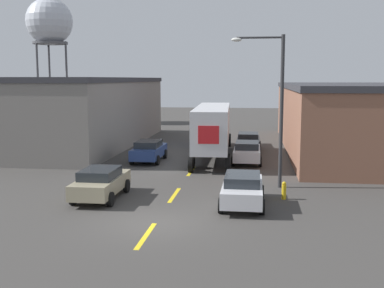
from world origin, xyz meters
TOP-DOWN VIEW (x-y plane):
  - ground_plane at (0.00, 0.00)m, footprint 160.00×160.00m
  - road_centerline at (0.00, 4.91)m, footprint 0.20×16.07m
  - warehouse_left at (-11.89, 22.80)m, footprint 10.76×24.10m
  - warehouse_right at (12.97, 22.49)m, footprint 12.92×27.39m
  - semi_truck at (0.89, 17.49)m, footprint 3.26×14.96m
  - parked_car_right_near at (3.50, 3.30)m, footprint 2.04×4.58m
  - parked_car_right_mid at (3.50, 14.92)m, footprint 2.04×4.58m
  - parked_car_left_near at (-3.50, 3.77)m, footprint 2.04×4.58m
  - parked_car_right_far at (3.50, 20.60)m, footprint 2.04×4.58m
  - parked_car_left_far at (-3.50, 14.66)m, footprint 2.04×4.58m
  - water_tower at (-23.06, 42.99)m, footprint 6.09×6.09m
  - street_lamp at (5.09, 7.43)m, footprint 2.83×0.32m
  - fire_hydrant at (5.50, 4.77)m, footprint 0.22×0.22m

SIDE VIEW (x-z plane):
  - ground_plane at x=0.00m, z-range 0.00..0.00m
  - road_centerline at x=0.00m, z-range 0.00..0.01m
  - fire_hydrant at x=5.50m, z-range 0.00..0.89m
  - parked_car_right_near at x=3.50m, z-range 0.05..1.57m
  - parked_car_right_mid at x=3.50m, z-range 0.05..1.57m
  - parked_car_left_near at x=-3.50m, z-range 0.05..1.57m
  - parked_car_right_far at x=3.50m, z-range 0.05..1.57m
  - parked_car_left_far at x=-3.50m, z-range 0.05..1.57m
  - semi_truck at x=0.89m, z-range 0.40..4.29m
  - warehouse_right at x=12.97m, z-range 0.00..5.51m
  - warehouse_left at x=-11.89m, z-range 0.01..6.02m
  - street_lamp at x=5.09m, z-range 0.68..8.89m
  - water_tower at x=-23.06m, z-range 5.01..21.43m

